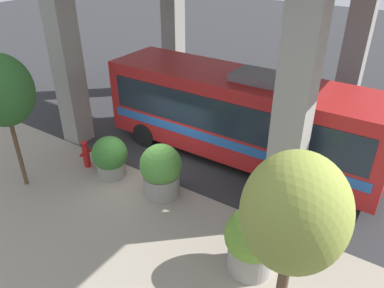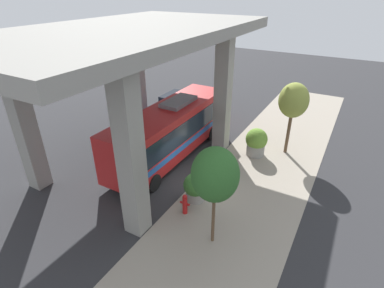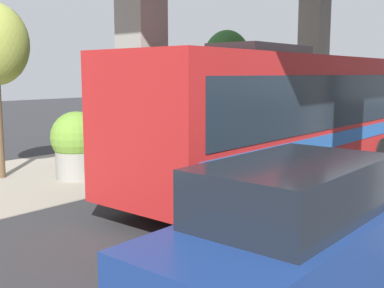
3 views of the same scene
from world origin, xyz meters
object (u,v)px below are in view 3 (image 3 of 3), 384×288
at_px(planter_middle, 202,136).
at_px(street_tree_far, 227,59).
at_px(planter_back, 237,134).
at_px(parked_car, 296,241).
at_px(bus, 282,112).
at_px(fire_hydrant, 254,136).
at_px(planter_front, 77,145).

height_order(planter_middle, street_tree_far, street_tree_far).
distance_m(planter_back, parked_car, 11.62).
distance_m(planter_middle, planter_back, 2.19).
relative_size(bus, planter_middle, 5.64).
bearing_deg(planter_middle, bus, -17.10).
height_order(planter_middle, planter_back, planter_middle).
distance_m(bus, fire_hydrant, 5.95).
bearing_deg(planter_front, parked_car, -19.99).
distance_m(fire_hydrant, parked_car, 12.63).
bearing_deg(fire_hydrant, parked_car, -54.88).
relative_size(street_tree_far, parked_car, 1.02).
relative_size(bus, planter_front, 5.54).
bearing_deg(planter_front, street_tree_far, 96.13).
relative_size(planter_back, street_tree_far, 0.33).
xyz_separation_m(fire_hydrant, planter_front, (-1.10, -7.29, 0.39)).
bearing_deg(parked_car, planter_back, 128.20).
bearing_deg(parked_car, fire_hydrant, 125.12).
height_order(bus, planter_front, bus).
bearing_deg(bus, street_tree_far, 136.44).
bearing_deg(planter_front, planter_middle, 71.31).
relative_size(bus, street_tree_far, 2.23).
bearing_deg(street_tree_far, parked_car, -50.67).
bearing_deg(planter_back, bus, -41.92).
height_order(fire_hydrant, planter_front, planter_front).
relative_size(bus, parked_car, 2.29).
xyz_separation_m(bus, fire_hydrant, (-3.70, 4.45, -1.37)).
distance_m(bus, planter_front, 5.66).
xyz_separation_m(planter_middle, planter_back, (-0.14, 2.18, -0.14)).
height_order(fire_hydrant, street_tree_far, street_tree_far).
bearing_deg(planter_back, planter_front, -100.94).
distance_m(fire_hydrant, planter_front, 7.38).
bearing_deg(bus, fire_hydrant, 129.76).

